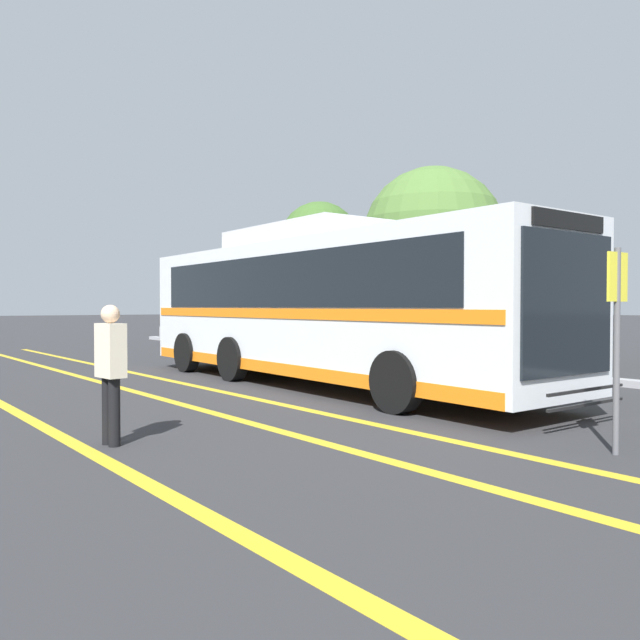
# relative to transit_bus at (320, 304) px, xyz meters

# --- Properties ---
(ground_plane) EXTENTS (220.00, 220.00, 0.00)m
(ground_plane) POSITION_rel_transit_bus_xyz_m (0.16, 0.02, -1.74)
(ground_plane) COLOR #2D2D30
(lane_strip_0) EXTENTS (31.60, 0.20, 0.01)m
(lane_strip_0) POSITION_rel_transit_bus_xyz_m (0.02, -2.20, -1.74)
(lane_strip_0) COLOR gold
(lane_strip_0) RESTS_ON ground_plane
(lane_strip_1) EXTENTS (31.60, 0.20, 0.01)m
(lane_strip_1) POSITION_rel_transit_bus_xyz_m (0.02, -3.54, -1.74)
(lane_strip_1) COLOR gold
(lane_strip_1) RESTS_ON ground_plane
(lane_strip_2) EXTENTS (31.60, 0.20, 0.01)m
(lane_strip_2) POSITION_rel_transit_bus_xyz_m (0.02, -5.95, -1.74)
(lane_strip_2) COLOR gold
(lane_strip_2) RESTS_ON ground_plane
(curb_strip) EXTENTS (39.60, 0.36, 0.15)m
(curb_strip) POSITION_rel_transit_bus_xyz_m (0.02, 4.85, -1.67)
(curb_strip) COLOR #99999E
(curb_strip) RESTS_ON ground_plane
(transit_bus) EXTENTS (11.99, 2.94, 3.45)m
(transit_bus) POSITION_rel_transit_bus_xyz_m (0.00, 0.00, 0.00)
(transit_bus) COLOR silver
(transit_bus) RESTS_ON ground_plane
(parked_car_0) EXTENTS (4.93, 2.11, 1.37)m
(parked_car_0) POSITION_rel_transit_bus_xyz_m (-12.03, 3.85, -1.05)
(parked_car_0) COLOR #9E9EA3
(parked_car_0) RESTS_ON ground_plane
(parked_car_1) EXTENTS (4.46, 2.11, 1.36)m
(parked_car_1) POSITION_rel_transit_bus_xyz_m (-6.02, 3.53, -1.04)
(parked_car_1) COLOR #335B33
(parked_car_1) RESTS_ON ground_plane
(pedestrian_0) EXTENTS (0.44, 0.26, 1.71)m
(pedestrian_0) POSITION_rel_transit_bus_xyz_m (2.98, -5.63, -0.77)
(pedestrian_0) COLOR black
(pedestrian_0) RESTS_ON ground_plane
(bus_stop_sign) EXTENTS (0.07, 0.40, 2.35)m
(bus_stop_sign) POSITION_rel_transit_bus_xyz_m (7.04, -1.31, -0.25)
(bus_stop_sign) COLOR #59595E
(bus_stop_sign) RESTS_ON ground_plane
(tree_0) EXTENTS (4.94, 4.94, 6.55)m
(tree_0) POSITION_rel_transit_bus_xyz_m (-4.17, 8.42, 2.34)
(tree_0) COLOR #513823
(tree_0) RESTS_ON ground_plane
(tree_1) EXTENTS (3.40, 3.40, 6.10)m
(tree_1) POSITION_rel_transit_bus_xyz_m (-10.19, 8.14, 2.65)
(tree_1) COLOR #513823
(tree_1) RESTS_ON ground_plane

